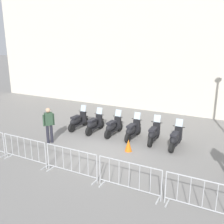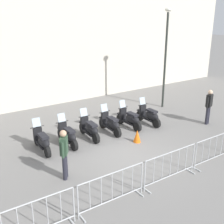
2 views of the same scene
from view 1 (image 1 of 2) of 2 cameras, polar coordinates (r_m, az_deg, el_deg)
ground_plane at (r=11.48m, az=-1.95°, el=-8.80°), size 120.00×120.00×0.00m
building_facade at (r=18.39m, az=11.75°, el=16.61°), size 27.90×8.10×10.26m
motorcycle_0 at (r=14.21m, az=-7.61°, el=-2.04°), size 0.72×1.71×1.24m
motorcycle_1 at (r=13.60m, az=-3.98°, el=-2.75°), size 0.69×1.71×1.24m
motorcycle_2 at (r=13.17m, az=0.23°, el=-3.35°), size 0.72×1.70×1.24m
motorcycle_3 at (r=12.74m, az=4.57°, el=-4.08°), size 0.71×1.71×1.24m
motorcycle_4 at (r=12.40m, az=9.23°, el=-4.82°), size 0.63×1.72×1.24m
motorcycle_5 at (r=11.99m, az=13.89°, el=-5.81°), size 0.69×1.71×1.24m
barrier_segment_1 at (r=10.90m, az=-18.78°, el=-8.06°), size 2.14×0.84×1.07m
barrier_segment_2 at (r=9.50m, az=-9.04°, el=-11.02°), size 2.14×0.84×1.07m
barrier_segment_3 at (r=8.48m, az=3.80°, el=-14.35°), size 2.14×0.84×1.07m
barrier_segment_4 at (r=7.99m, az=19.55°, el=-17.38°), size 2.14×0.84×1.07m
officer_near_row_end at (r=12.43m, az=-13.85°, el=-2.46°), size 0.42×0.41×1.73m
traffic_cone at (r=11.45m, az=3.67°, el=-7.39°), size 0.32×0.32×0.55m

